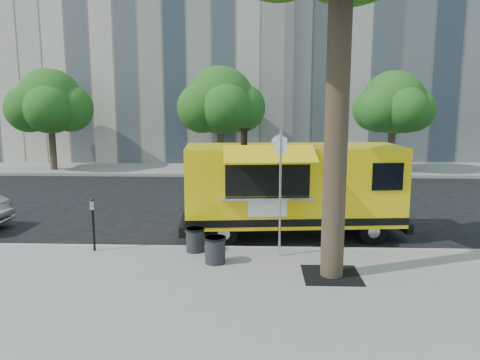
% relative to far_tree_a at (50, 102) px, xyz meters
% --- Properties ---
extents(ground, '(120.00, 120.00, 0.00)m').
position_rel_far_tree_a_xyz_m(ground, '(10.00, -12.30, -3.78)').
color(ground, black).
rests_on(ground, ground).
extents(sidewalk, '(60.00, 6.00, 0.15)m').
position_rel_far_tree_a_xyz_m(sidewalk, '(10.00, -16.30, -3.70)').
color(sidewalk, gray).
rests_on(sidewalk, ground).
extents(curb, '(60.00, 0.14, 0.16)m').
position_rel_far_tree_a_xyz_m(curb, '(10.00, -13.23, -3.70)').
color(curb, '#999993').
rests_on(curb, ground).
extents(far_sidewalk, '(60.00, 5.00, 0.15)m').
position_rel_far_tree_a_xyz_m(far_sidewalk, '(10.00, 1.20, -3.70)').
color(far_sidewalk, gray).
rests_on(far_sidewalk, ground).
extents(building_mid, '(20.00, 14.00, 20.00)m').
position_rel_far_tree_a_xyz_m(building_mid, '(22.00, 10.70, 6.22)').
color(building_mid, gray).
rests_on(building_mid, ground).
extents(tree_well, '(1.20, 1.20, 0.02)m').
position_rel_far_tree_a_xyz_m(tree_well, '(12.60, -15.10, -3.62)').
color(tree_well, black).
rests_on(tree_well, sidewalk).
extents(far_tree_a, '(3.42, 3.42, 5.36)m').
position_rel_far_tree_a_xyz_m(far_tree_a, '(0.00, 0.00, 0.00)').
color(far_tree_a, '#33261C').
rests_on(far_tree_a, far_sidewalk).
extents(far_tree_b, '(3.60, 3.60, 5.50)m').
position_rel_far_tree_a_xyz_m(far_tree_b, '(9.00, 0.40, 0.06)').
color(far_tree_b, '#33261C').
rests_on(far_tree_b, far_sidewalk).
extents(far_tree_c, '(3.24, 3.24, 5.21)m').
position_rel_far_tree_a_xyz_m(far_tree_c, '(18.00, 0.10, -0.06)').
color(far_tree_c, '#33261C').
rests_on(far_tree_c, far_sidewalk).
extents(sign_post, '(0.28, 0.06, 3.00)m').
position_rel_far_tree_a_xyz_m(sign_post, '(11.55, -13.85, -1.93)').
color(sign_post, silver).
rests_on(sign_post, sidewalk).
extents(parking_meter, '(0.11, 0.11, 1.33)m').
position_rel_far_tree_a_xyz_m(parking_meter, '(7.00, -13.65, -2.79)').
color(parking_meter, black).
rests_on(parking_meter, sidewalk).
extents(food_truck, '(6.39, 3.30, 3.07)m').
position_rel_far_tree_a_xyz_m(food_truck, '(11.97, -11.73, -2.33)').
color(food_truck, yellow).
rests_on(food_truck, ground).
extents(trash_bin_left, '(0.51, 0.51, 0.61)m').
position_rel_far_tree_a_xyz_m(trash_bin_left, '(10.06, -14.42, -3.30)').
color(trash_bin_left, black).
rests_on(trash_bin_left, sidewalk).
extents(trash_bin_right, '(0.49, 0.49, 0.58)m').
position_rel_far_tree_a_xyz_m(trash_bin_right, '(9.50, -13.60, -3.31)').
color(trash_bin_right, black).
rests_on(trash_bin_right, sidewalk).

